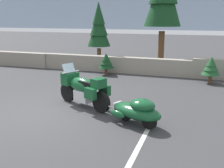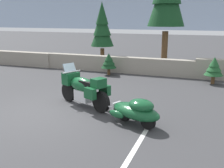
# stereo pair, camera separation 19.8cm
# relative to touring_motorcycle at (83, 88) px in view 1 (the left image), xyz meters

# --- Properties ---
(ground_plane) EXTENTS (80.00, 80.00, 0.00)m
(ground_plane) POSITION_rel_touring_motorcycle_xyz_m (-0.88, -0.82, -0.62)
(ground_plane) COLOR #38383A
(stone_guard_wall) EXTENTS (24.00, 0.58, 0.95)m
(stone_guard_wall) POSITION_rel_touring_motorcycle_xyz_m (-0.36, 5.67, -0.18)
(stone_guard_wall) COLOR gray
(stone_guard_wall) RESTS_ON ground
(distant_ridgeline) EXTENTS (240.00, 80.00, 16.00)m
(distant_ridgeline) POSITION_rel_touring_motorcycle_xyz_m (-0.88, 95.66, 7.38)
(distant_ridgeline) COLOR #8C9EB7
(distant_ridgeline) RESTS_ON ground
(touring_motorcycle) EXTENTS (2.15, 1.31, 1.33)m
(touring_motorcycle) POSITION_rel_touring_motorcycle_xyz_m (0.00, 0.00, 0.00)
(touring_motorcycle) COLOR black
(touring_motorcycle) RESTS_ON ground
(car_shaped_trailer) EXTENTS (2.15, 1.26, 0.76)m
(car_shaped_trailer) POSITION_rel_touring_motorcycle_xyz_m (2.01, -0.93, -0.21)
(car_shaped_trailer) COLOR black
(car_shaped_trailer) RESTS_ON ground
(pine_tree_secondary) EXTENTS (1.32, 1.32, 3.71)m
(pine_tree_secondary) POSITION_rel_touring_motorcycle_xyz_m (-2.20, 6.94, 1.70)
(pine_tree_secondary) COLOR brown
(pine_tree_secondary) RESTS_ON ground
(pine_sapling_near) EXTENTS (0.79, 0.79, 1.09)m
(pine_sapling_near) POSITION_rel_touring_motorcycle_xyz_m (-1.01, 4.90, 0.06)
(pine_sapling_near) COLOR brown
(pine_sapling_near) RESTS_ON ground
(pine_sapling_farther) EXTENTS (0.80, 0.80, 1.18)m
(pine_sapling_farther) POSITION_rel_touring_motorcycle_xyz_m (3.94, 4.71, 0.12)
(pine_sapling_farther) COLOR brown
(pine_sapling_farther) RESTS_ON ground
(parking_stripe_marker) EXTENTS (0.12, 3.60, 0.01)m
(parking_stripe_marker) POSITION_rel_touring_motorcycle_xyz_m (2.36, -2.32, -0.62)
(parking_stripe_marker) COLOR silver
(parking_stripe_marker) RESTS_ON ground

